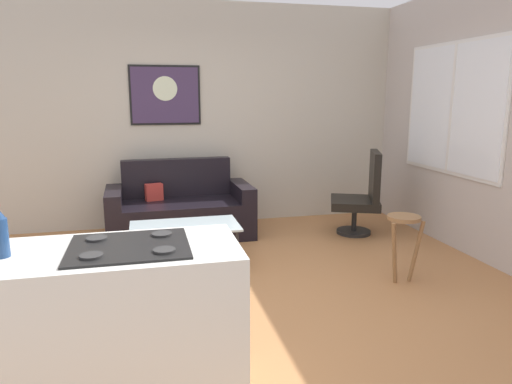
% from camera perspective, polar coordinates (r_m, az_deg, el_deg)
% --- Properties ---
extents(ground, '(6.40, 6.40, 0.04)m').
position_cam_1_polar(ground, '(4.04, -2.47, -12.92)').
color(ground, '#B37847').
extents(back_wall, '(6.40, 0.05, 2.80)m').
position_cam_1_polar(back_wall, '(6.07, -7.09, 9.18)').
color(back_wall, '#BDB6A6').
rests_on(back_wall, ground).
extents(right_wall, '(0.05, 6.40, 2.80)m').
position_cam_1_polar(right_wall, '(5.13, 27.03, 7.54)').
color(right_wall, '#BCB2AA').
rests_on(right_wall, ground).
extents(couch, '(1.70, 0.85, 0.90)m').
position_cam_1_polar(couch, '(5.65, -9.26, -2.37)').
color(couch, black).
rests_on(couch, ground).
extents(coffee_table, '(1.05, 0.58, 0.42)m').
position_cam_1_polar(coffee_table, '(4.62, -8.67, -4.40)').
color(coffee_table, silver).
rests_on(coffee_table, ground).
extents(armchair, '(0.75, 0.76, 1.01)m').
position_cam_1_polar(armchair, '(5.76, 12.87, -0.41)').
color(armchair, black).
rests_on(armchair, ground).
extents(bar_stool, '(0.34, 0.33, 0.61)m').
position_cam_1_polar(bar_stool, '(4.41, 17.47, -4.62)').
color(bar_stool, olive).
rests_on(bar_stool, ground).
extents(kitchen_counter, '(1.75, 0.64, 0.92)m').
position_cam_1_polar(kitchen_counter, '(2.69, -21.62, -15.90)').
color(kitchen_counter, silver).
rests_on(kitchen_counter, ground).
extents(wall_painting, '(0.86, 0.03, 0.72)m').
position_cam_1_polar(wall_painting, '(5.99, -11.01, 11.53)').
color(wall_painting, black).
extents(window, '(0.03, 1.65, 1.43)m').
position_cam_1_polar(window, '(5.57, 22.82, 9.34)').
color(window, silver).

